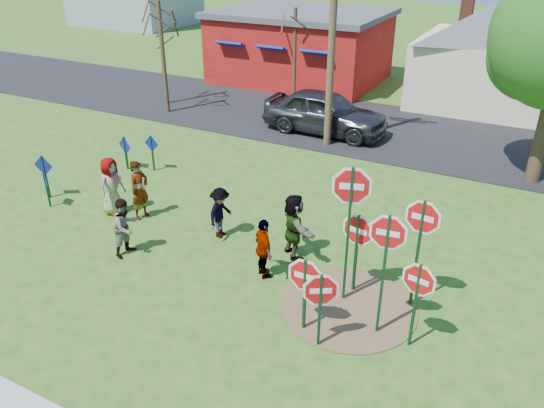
{
  "coord_description": "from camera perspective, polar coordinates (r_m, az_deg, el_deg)",
  "views": [
    {
      "loc": [
        7.49,
        -10.68,
        7.93
      ],
      "look_at": [
        1.45,
        0.96,
        1.12
      ],
      "focal_mm": 35.0,
      "sensor_mm": 36.0,
      "label": 1
    }
  ],
  "objects": [
    {
      "name": "road",
      "position": [
        24.72,
        8.4,
        8.47
      ],
      "size": [
        120.0,
        7.5,
        0.04
      ],
      "primitive_type": "cube",
      "color": "black",
      "rests_on": "ground"
    },
    {
      "name": "person_a",
      "position": [
        17.02,
        -16.89,
        1.86
      ],
      "size": [
        0.61,
        0.92,
        1.85
      ],
      "primitive_type": "imported",
      "rotation": [
        0.0,
        0.0,
        1.55
      ],
      "color": "#3D548B",
      "rests_on": "ground"
    },
    {
      "name": "red_building",
      "position": [
        32.04,
        3.14,
        16.67
      ],
      "size": [
        9.4,
        7.69,
        3.9
      ],
      "color": "maroon",
      "rests_on": "ground"
    },
    {
      "name": "bare_tree_mid",
      "position": [
        27.32,
        -11.92,
        17.86
      ],
      "size": [
        1.8,
        1.8,
        5.64
      ],
      "color": "#382819",
      "rests_on": "ground"
    },
    {
      "name": "person_c",
      "position": [
        14.79,
        -15.46,
        -2.37
      ],
      "size": [
        0.69,
        0.85,
        1.65
      ],
      "primitive_type": "imported",
      "rotation": [
        0.0,
        0.0,
        1.48
      ],
      "color": "brown",
      "rests_on": "ground"
    },
    {
      "name": "bare_tree_east",
      "position": [
        28.26,
        2.5,
        17.18
      ],
      "size": [
        1.8,
        1.8,
        4.5
      ],
      "color": "#382819",
      "rests_on": "ground"
    },
    {
      "name": "person_e",
      "position": [
        13.31,
        -0.9,
        -4.85
      ],
      "size": [
        0.98,
        0.94,
        1.64
      ],
      "primitive_type": "imported",
      "rotation": [
        0.0,
        0.0,
        2.42
      ],
      "color": "#4A2950",
      "rests_on": "ground"
    },
    {
      "name": "person_f",
      "position": [
        14.12,
        2.38,
        -2.37
      ],
      "size": [
        1.62,
        1.55,
        1.83
      ],
      "primitive_type": "imported",
      "rotation": [
        0.0,
        0.0,
        2.4
      ],
      "color": "#1E5528",
      "rests_on": "ground"
    },
    {
      "name": "utility_pole",
      "position": [
        20.96,
        6.55,
        18.58
      ],
      "size": [
        2.21,
        0.34,
        9.05
      ],
      "rotation": [
        0.0,
        0.0,
        0.1
      ],
      "color": "#4C3823",
      "rests_on": "ground"
    },
    {
      "name": "cream_house",
      "position": [
        29.19,
        23.99,
        15.32
      ],
      "size": [
        9.4,
        9.4,
        6.5
      ],
      "color": "beige",
      "rests_on": "ground"
    },
    {
      "name": "blue_diamond_a",
      "position": [
        18.2,
        -23.12,
        1.83
      ],
      "size": [
        0.56,
        0.35,
        1.21
      ],
      "rotation": [
        0.0,
        0.0,
        -0.54
      ],
      "color": "#103D1F",
      "rests_on": "ground"
    },
    {
      "name": "stop_sign_f",
      "position": [
        11.2,
        15.42,
        -8.5
      ],
      "size": [
        0.97,
        0.2,
        2.18
      ],
      "rotation": [
        0.0,
        0.0,
        -0.18
      ],
      "color": "#103D1F",
      "rests_on": "ground"
    },
    {
      "name": "bare_tree_west",
      "position": [
        25.94,
        -11.75,
        16.67
      ],
      "size": [
        1.8,
        1.8,
        5.14
      ],
      "color": "#382819",
      "rests_on": "ground"
    },
    {
      "name": "stop_sign_e",
      "position": [
        10.99,
        5.24,
        -9.79
      ],
      "size": [
        0.9,
        0.53,
        1.95
      ],
      "rotation": [
        0.0,
        0.0,
        0.53
      ],
      "color": "#103D1F",
      "rests_on": "ground"
    },
    {
      "name": "stop_sign_a",
      "position": [
        11.4,
        3.58,
        -8.22
      ],
      "size": [
        1.09,
        0.07,
        1.96
      ],
      "rotation": [
        0.0,
        0.0,
        0.01
      ],
      "color": "#103D1F",
      "rests_on": "ground"
    },
    {
      "name": "stop_sign_d",
      "position": [
        12.13,
        15.77,
        -2.43
      ],
      "size": [
        1.09,
        0.1,
        2.9
      ],
      "rotation": [
        0.0,
        0.0,
        -0.08
      ],
      "color": "#103D1F",
      "rests_on": "ground"
    },
    {
      "name": "dirt_patch",
      "position": [
        12.86,
        8.21,
        -10.89
      ],
      "size": [
        3.2,
        3.2,
        0.03
      ],
      "primitive_type": "cylinder",
      "color": "brown",
      "rests_on": "ground"
    },
    {
      "name": "blue_diamond_c",
      "position": [
        20.19,
        -15.5,
        5.7
      ],
      "size": [
        0.69,
        0.21,
        1.29
      ],
      "rotation": [
        0.0,
        0.0,
        -0.27
      ],
      "color": "#103D1F",
      "rests_on": "ground"
    },
    {
      "name": "blue_diamond_b",
      "position": [
        18.77,
        -23.27,
        3.22
      ],
      "size": [
        0.7,
        0.14,
        1.5
      ],
      "rotation": [
        0.0,
        0.0,
        0.17
      ],
      "color": "#103D1F",
      "rests_on": "ground"
    },
    {
      "name": "stop_sign_g",
      "position": [
        12.59,
        9.17,
        -3.49
      ],
      "size": [
        1.08,
        0.17,
        2.25
      ],
      "rotation": [
        0.0,
        0.0,
        -0.14
      ],
      "color": "#103D1F",
      "rests_on": "ground"
    },
    {
      "name": "person_d",
      "position": [
        15.14,
        -5.58,
        -0.95
      ],
      "size": [
        0.58,
        1.0,
        1.53
      ],
      "primitive_type": "imported",
      "rotation": [
        0.0,
        0.0,
        1.59
      ],
      "color": "#37373C",
      "rests_on": "ground"
    },
    {
      "name": "stop_sign_b",
      "position": [
        11.72,
        8.45,
        0.3
      ],
      "size": [
        1.15,
        0.4,
        3.61
      ],
      "rotation": [
        0.0,
        0.0,
        0.32
      ],
      "color": "#103D1F",
      "rests_on": "ground"
    },
    {
      "name": "stop_sign_c",
      "position": [
        11.05,
        12.19,
        -4.67
      ],
      "size": [
        1.06,
        0.13,
        3.07
      ],
      "rotation": [
        0.0,
        0.0,
        0.11
      ],
      "color": "#103D1F",
      "rests_on": "ground"
    },
    {
      "name": "suv",
      "position": [
        23.23,
        5.74,
        9.82
      ],
      "size": [
        5.43,
        2.29,
        1.83
      ],
      "primitive_type": "imported",
      "rotation": [
        0.0,
        0.0,
        1.55
      ],
      "color": "#29292D",
      "rests_on": "road"
    },
    {
      "name": "person_b",
      "position": [
        16.52,
        -14.07,
        1.49
      ],
      "size": [
        0.5,
        0.71,
        1.86
      ],
      "primitive_type": "imported",
      "rotation": [
        0.0,
        0.0,
        1.49
      ],
      "color": "#236868",
      "rests_on": "ground"
    },
    {
      "name": "ground",
      "position": [
        15.27,
        -6.52,
        -4.05
      ],
      "size": [
        120.0,
        120.0,
        0.0
      ],
      "primitive_type": "plane",
      "color": "#2A5317",
      "rests_on": "ground"
    },
    {
      "name": "blue_diamond_d",
      "position": [
        19.81,
        -12.79,
        5.81
      ],
      "size": [
        0.63,
        0.06,
        1.37
      ],
      "rotation": [
        0.0,
        0.0,
        -0.02
      ],
      "color": "#103D1F",
      "rests_on": "ground"
    }
  ]
}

